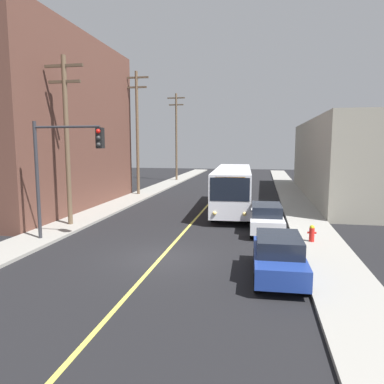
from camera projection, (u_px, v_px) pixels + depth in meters
ground_plane at (161, 258)px, 16.12m from camera, size 120.00×120.00×0.00m
sidewalk_left at (103, 211)px, 27.20m from camera, size 2.50×90.00×0.15m
sidewalk_right at (305, 218)px, 24.51m from camera, size 2.50×90.00×0.15m
lane_stripe_center at (209, 204)px, 30.73m from camera, size 0.16×60.00×0.01m
building_left_brick at (31, 124)px, 28.39m from camera, size 10.00×17.48×13.12m
building_right_warehouse at (373, 160)px, 33.73m from camera, size 12.00×25.07×7.20m
city_bus at (233, 187)px, 27.44m from camera, size 3.10×12.24×3.20m
parked_car_blue at (278, 256)px, 13.64m from camera, size 1.92×4.45×1.62m
parked_car_white at (266, 218)px, 20.70m from camera, size 1.93×4.45×1.62m
utility_pole_near at (67, 133)px, 21.61m from camera, size 2.40×0.28×9.98m
utility_pole_mid at (137, 128)px, 35.12m from camera, size 2.40×0.28×11.74m
utility_pole_far at (176, 133)px, 49.50m from camera, size 2.40×0.28×11.65m
traffic_signal_left_corner at (64, 158)px, 18.13m from camera, size 3.75×0.48×6.00m
fire_hydrant at (312, 233)px, 18.24m from camera, size 0.44×0.26×0.84m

